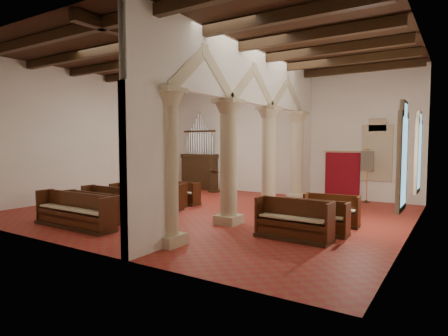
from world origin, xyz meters
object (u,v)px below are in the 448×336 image
pipe_organ (199,165)px  aisle_pew_0 (293,226)px  lectern (214,183)px  nave_pew_0 (74,216)px  processional_banner (367,184)px

pipe_organ → aisle_pew_0: pipe_organ is taller
lectern → pipe_organ: bearing=157.6°
lectern → nave_pew_0: 9.26m
pipe_organ → processional_banner: size_ratio=1.78×
processional_banner → nave_pew_0: bearing=-112.3°
pipe_organ → lectern: (1.54, -0.83, -0.86)m
processional_banner → aisle_pew_0: processional_banner is taller
pipe_organ → aisle_pew_0: 11.76m
aisle_pew_0 → processional_banner: bearing=89.4°
pipe_organ → aisle_pew_0: (8.84, -7.69, -1.00)m
nave_pew_0 → aisle_pew_0: bearing=21.0°
pipe_organ → aisle_pew_0: bearing=-41.0°
nave_pew_0 → aisle_pew_0: aisle_pew_0 is taller
lectern → aisle_pew_0: lectern is taller
nave_pew_0 → pipe_organ: bearing=104.6°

